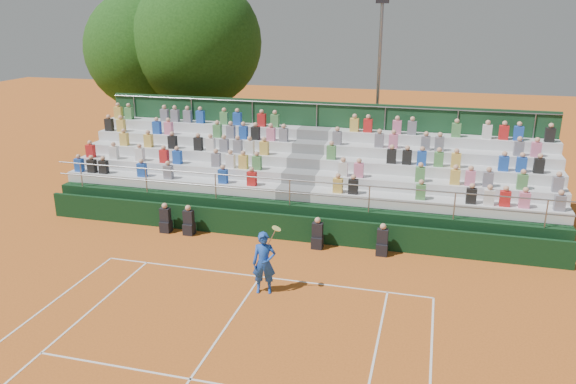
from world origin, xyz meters
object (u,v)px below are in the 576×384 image
(tree_east, at_px, (197,42))
(floodlight_mast, at_px, (379,77))
(tennis_player, at_px, (264,263))
(tree_west, at_px, (144,50))

(tree_east, bearing_deg, floodlight_mast, -3.55)
(tree_east, bearing_deg, tennis_player, -59.95)
(tree_east, relative_size, floodlight_mast, 1.13)
(tree_west, xyz_separation_m, tree_east, (3.28, -0.30, 0.49))
(tree_west, height_order, tree_east, tree_east)
(tree_west, xyz_separation_m, floodlight_mast, (13.03, -0.90, -0.97))
(tree_west, bearing_deg, floodlight_mast, -3.96)
(tennis_player, relative_size, tree_west, 0.24)
(tennis_player, xyz_separation_m, tree_east, (-7.91, 13.68, 5.59))
(tree_east, xyz_separation_m, floodlight_mast, (9.75, -0.61, -1.45))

